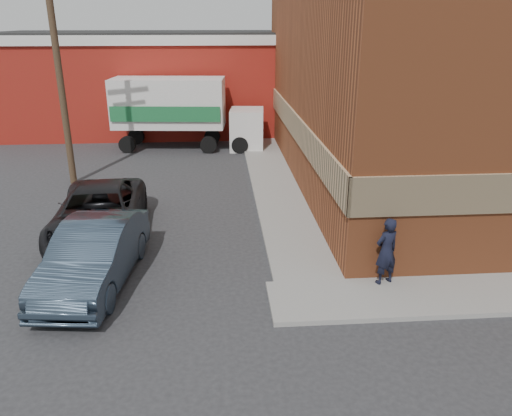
# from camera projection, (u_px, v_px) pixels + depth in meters

# --- Properties ---
(ground) EXTENTS (90.00, 90.00, 0.00)m
(ground) POSITION_uv_depth(u_px,v_px,m) (286.00, 285.00, 12.46)
(ground) COLOR #28282B
(ground) RESTS_ON ground
(brick_building) EXTENTS (14.25, 18.25, 9.36)m
(brick_building) POSITION_uv_depth(u_px,v_px,m) (470.00, 61.00, 19.81)
(brick_building) COLOR #984A27
(brick_building) RESTS_ON ground
(sidewalk_west) EXTENTS (1.80, 18.00, 0.12)m
(sidewalk_west) POSITION_uv_depth(u_px,v_px,m) (271.00, 177.00, 20.88)
(sidewalk_west) COLOR gray
(sidewalk_west) RESTS_ON ground
(warehouse) EXTENTS (16.30, 8.30, 5.60)m
(warehouse) POSITION_uv_depth(u_px,v_px,m) (142.00, 81.00, 29.69)
(warehouse) COLOR maroon
(warehouse) RESTS_ON ground
(utility_pole) EXTENTS (2.00, 0.26, 9.00)m
(utility_pole) POSITION_uv_depth(u_px,v_px,m) (58.00, 62.00, 18.64)
(utility_pole) COLOR #453422
(utility_pole) RESTS_ON ground
(man) EXTENTS (0.73, 0.61, 1.71)m
(man) POSITION_uv_depth(u_px,v_px,m) (386.00, 251.00, 12.06)
(man) COLOR black
(man) RESTS_ON sidewalk_south
(sedan) EXTENTS (2.15, 4.87, 1.55)m
(sedan) POSITION_uv_depth(u_px,v_px,m) (94.00, 255.00, 12.32)
(sedan) COLOR #2E3D4D
(sedan) RESTS_ON ground
(suv_a) EXTENTS (2.83, 5.59, 1.51)m
(suv_a) POSITION_uv_depth(u_px,v_px,m) (99.00, 213.00, 15.06)
(suv_a) COLOR black
(suv_a) RESTS_ON ground
(box_truck) EXTENTS (7.33, 2.77, 3.54)m
(box_truck) POSITION_uv_depth(u_px,v_px,m) (183.00, 109.00, 25.02)
(box_truck) COLOR white
(box_truck) RESTS_ON ground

